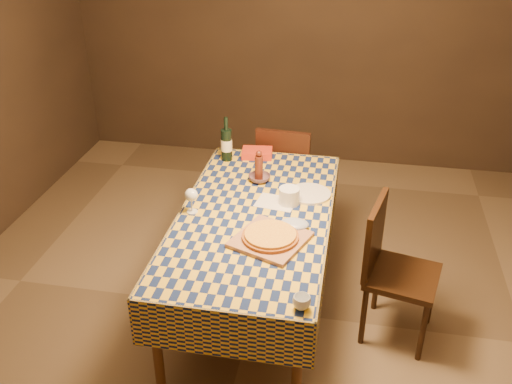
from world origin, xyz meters
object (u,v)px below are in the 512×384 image
(bowl, at_px, (259,178))
(wine_bottle, at_px, (227,144))
(dining_table, at_px, (255,225))
(pizza, at_px, (270,236))
(white_plate, at_px, (309,194))
(chair_right, at_px, (391,264))
(cutting_board, at_px, (270,240))
(chair_far, at_px, (285,173))

(bowl, height_order, wine_bottle, wine_bottle)
(dining_table, bearing_deg, pizza, -62.63)
(wine_bottle, xyz_separation_m, white_plate, (0.65, -0.42, -0.12))
(pizza, relative_size, wine_bottle, 1.02)
(dining_table, relative_size, chair_right, 1.98)
(cutting_board, xyz_separation_m, bowl, (-0.19, 0.72, 0.01))
(cutting_board, xyz_separation_m, wine_bottle, (-0.49, 1.01, 0.11))
(wine_bottle, bearing_deg, cutting_board, -64.09)
(cutting_board, relative_size, chair_right, 0.41)
(bowl, distance_m, wine_bottle, 0.43)
(pizza, bearing_deg, white_plate, 74.37)
(cutting_board, distance_m, chair_right, 0.80)
(chair_far, bearing_deg, bowl, -98.39)
(bowl, distance_m, chair_far, 0.70)
(cutting_board, xyz_separation_m, pizza, (0.00, 0.00, 0.03))
(dining_table, relative_size, chair_far, 1.98)
(dining_table, relative_size, bowl, 12.26)
(wine_bottle, height_order, chair_far, wine_bottle)
(chair_right, bearing_deg, wine_bottle, 147.87)
(chair_right, bearing_deg, dining_table, 178.37)
(dining_table, relative_size, pizza, 5.43)
(white_plate, bearing_deg, bowl, 159.94)
(chair_far, bearing_deg, chair_right, -53.71)
(bowl, bearing_deg, chair_far, 81.61)
(chair_right, bearing_deg, cutting_board, -160.28)
(dining_table, height_order, wine_bottle, wine_bottle)
(cutting_board, bearing_deg, wine_bottle, 115.91)
(pizza, distance_m, wine_bottle, 1.13)
(dining_table, relative_size, white_plate, 6.50)
(bowl, bearing_deg, pizza, -74.94)
(dining_table, height_order, chair_right, chair_right)
(pizza, relative_size, chair_right, 0.36)
(chair_far, bearing_deg, cutting_board, -85.87)
(pizza, bearing_deg, dining_table, 117.37)
(bowl, bearing_deg, chair_right, -27.00)
(pizza, xyz_separation_m, white_plate, (0.16, 0.59, -0.03))
(chair_far, relative_size, chair_right, 1.00)
(pizza, xyz_separation_m, chair_far, (-0.10, 1.36, -0.29))
(dining_table, bearing_deg, chair_right, -1.63)
(dining_table, distance_m, cutting_board, 0.33)
(dining_table, height_order, chair_far, chair_far)
(cutting_board, height_order, pizza, pizza)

